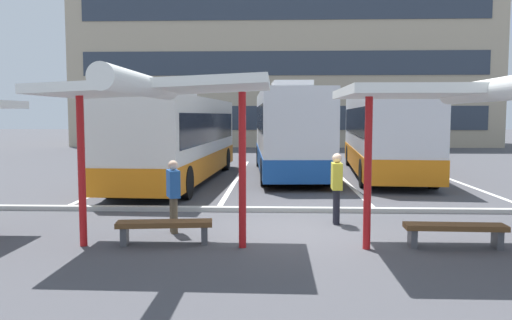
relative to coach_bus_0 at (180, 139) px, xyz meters
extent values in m
plane|color=#47474C|center=(4.16, -8.24, -1.59)|extent=(160.00, 160.00, 0.00)
cube|color=tan|center=(4.16, 26.34, 6.71)|extent=(33.63, 11.46, 16.61)
cube|color=#2D3847|center=(4.16, 20.58, 0.69)|extent=(30.94, 0.08, 1.83)
cube|color=#2D3847|center=(4.16, 20.58, 4.85)|extent=(30.94, 0.08, 1.83)
cube|color=#2D3847|center=(4.16, 20.58, 9.00)|extent=(30.94, 0.08, 1.83)
cube|color=silver|center=(0.00, 0.00, 0.10)|extent=(2.99, 11.49, 2.83)
cube|color=orange|center=(0.00, 0.00, -0.92)|extent=(3.03, 11.53, 0.79)
cube|color=black|center=(0.00, 0.00, 0.44)|extent=(2.98, 10.58, 1.04)
cube|color=black|center=(0.26, 5.66, 0.44)|extent=(2.17, 0.18, 1.70)
cube|color=silver|center=(-0.07, -1.42, 1.69)|extent=(1.58, 2.27, 0.36)
cylinder|color=black|center=(-0.94, 4.14, -1.09)|extent=(0.35, 1.01, 1.00)
cylinder|color=black|center=(1.32, 4.04, -1.09)|extent=(0.35, 1.01, 1.00)
cylinder|color=black|center=(-1.32, -4.04, -1.09)|extent=(0.35, 1.01, 1.00)
cylinder|color=black|center=(0.94, -4.14, -1.09)|extent=(0.35, 1.01, 1.00)
cube|color=silver|center=(4.13, 2.36, 0.26)|extent=(3.03, 10.32, 3.15)
cube|color=#194C9E|center=(4.13, 2.36, -0.92)|extent=(3.07, 10.37, 0.78)
cube|color=black|center=(4.13, 2.36, 0.79)|extent=(3.01, 9.51, 1.00)
cube|color=black|center=(3.84, 7.42, 0.64)|extent=(2.14, 0.20, 1.89)
cube|color=silver|center=(4.21, 1.08, 2.02)|extent=(1.59, 2.28, 0.36)
cylinder|color=black|center=(2.81, 5.79, -1.09)|extent=(0.36, 1.02, 1.00)
cylinder|color=black|center=(5.05, 5.92, -1.09)|extent=(0.36, 1.02, 1.00)
cylinder|color=black|center=(3.22, -1.20, -1.09)|extent=(0.36, 1.02, 1.00)
cylinder|color=black|center=(5.45, -1.07, -1.09)|extent=(0.36, 1.02, 1.00)
cube|color=silver|center=(8.10, 2.45, 0.21)|extent=(3.36, 11.35, 3.05)
cube|color=orange|center=(8.10, 2.45, -0.90)|extent=(3.40, 11.39, 0.83)
cube|color=black|center=(8.10, 2.45, 0.66)|extent=(3.32, 10.46, 1.05)
cube|color=black|center=(8.52, 8.00, 0.58)|extent=(2.22, 0.25, 1.83)
cube|color=silver|center=(8.00, 1.06, 1.91)|extent=(1.67, 2.31, 0.36)
cylinder|color=black|center=(7.25, 6.52, -1.09)|extent=(0.37, 1.02, 1.00)
cylinder|color=black|center=(9.56, 6.35, -1.09)|extent=(0.37, 1.02, 1.00)
cylinder|color=black|center=(6.65, -1.44, -1.09)|extent=(0.37, 1.02, 1.00)
cylinder|color=black|center=(8.96, -1.62, -1.09)|extent=(0.37, 1.02, 1.00)
cube|color=white|center=(-2.10, 1.31, -1.58)|extent=(0.16, 14.00, 0.01)
cube|color=white|center=(2.07, 1.31, -1.58)|extent=(0.16, 14.00, 0.01)
cube|color=white|center=(6.24, 1.31, -1.58)|extent=(0.16, 14.00, 0.01)
cube|color=white|center=(10.41, 1.31, -1.58)|extent=(0.16, 14.00, 0.01)
cylinder|color=red|center=(-0.05, -9.67, -0.13)|extent=(0.14, 0.14, 2.92)
cylinder|color=red|center=(2.99, -9.67, -0.13)|extent=(0.14, 0.14, 2.92)
cube|color=white|center=(1.47, -9.67, 1.41)|extent=(4.05, 2.80, 0.34)
cylinder|color=white|center=(1.47, -10.92, 1.38)|extent=(0.36, 4.04, 0.36)
cube|color=brown|center=(1.47, -9.48, -1.19)|extent=(1.87, 0.64, 0.10)
cube|color=#4C4C51|center=(0.71, -9.57, -1.41)|extent=(0.16, 0.35, 0.35)
cube|color=#4C4C51|center=(2.23, -9.38, -1.41)|extent=(0.16, 0.35, 0.35)
cylinder|color=red|center=(5.31, -9.69, -0.17)|extent=(0.14, 0.14, 2.83)
cube|color=white|center=(6.99, -9.69, 1.32)|extent=(4.35, 3.11, 0.16)
cylinder|color=white|center=(6.99, -11.09, 1.29)|extent=(0.36, 4.35, 0.36)
cube|color=brown|center=(6.99, -9.54, -1.19)|extent=(1.87, 0.48, 0.10)
cube|color=#4C4C51|center=(6.21, -9.51, -1.41)|extent=(0.13, 0.34, 0.35)
cube|color=#4C4C51|center=(7.77, -9.56, -1.41)|extent=(0.13, 0.34, 0.35)
cube|color=#ADADA8|center=(4.16, -6.05, -1.53)|extent=(44.00, 0.24, 0.12)
cylinder|color=black|center=(5.00, -7.57, -1.19)|extent=(0.14, 0.14, 0.80)
cylinder|color=black|center=(5.00, -7.41, -1.19)|extent=(0.14, 0.14, 0.80)
cube|color=gold|center=(5.00, -7.49, -0.48)|extent=(0.22, 0.47, 0.60)
sphere|color=beige|center=(5.00, -7.49, -0.07)|extent=(0.22, 0.22, 0.22)
cylinder|color=brown|center=(1.43, -8.45, -1.21)|extent=(0.14, 0.14, 0.76)
cylinder|color=brown|center=(1.49, -8.59, -1.21)|extent=(0.14, 0.14, 0.76)
cube|color=#2659A5|center=(1.46, -8.52, -0.54)|extent=(0.37, 0.50, 0.57)
sphere|color=beige|center=(1.46, -8.52, -0.15)|extent=(0.21, 0.21, 0.21)
camera|label=1|loc=(3.62, -19.22, 0.90)|focal=36.25mm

